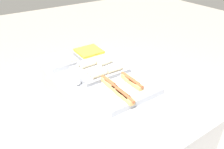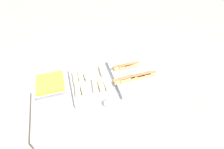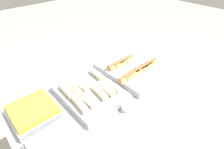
# 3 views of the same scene
# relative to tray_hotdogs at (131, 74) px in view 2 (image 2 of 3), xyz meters

# --- Properties ---
(ground_plane) EXTENTS (12.00, 12.00, 0.00)m
(ground_plane) POSITION_rel_tray_hotdogs_xyz_m (-0.14, 0.00, -0.89)
(ground_plane) COLOR #ADA393
(counter) EXTENTS (1.52, 0.81, 0.86)m
(counter) POSITION_rel_tray_hotdogs_xyz_m (-0.14, 0.00, -0.46)
(counter) COLOR #A8AAB2
(counter) RESTS_ON ground_plane
(tray_hotdogs) EXTENTS (0.41, 0.49, 0.10)m
(tray_hotdogs) POSITION_rel_tray_hotdogs_xyz_m (0.00, 0.00, 0.00)
(tray_hotdogs) COLOR #A8AAB2
(tray_hotdogs) RESTS_ON counter
(tray_wraps) EXTENTS (0.34, 0.44, 0.09)m
(tray_wraps) POSITION_rel_tray_hotdogs_xyz_m (-0.39, 0.00, 0.00)
(tray_wraps) COLOR #A8AAB2
(tray_wraps) RESTS_ON counter
(tray_side_front) EXTENTS (0.25, 0.26, 0.07)m
(tray_side_front) POSITION_rel_tray_hotdogs_xyz_m (-0.73, -0.22, 0.00)
(tray_side_front) COLOR #A8AAB2
(tray_side_front) RESTS_ON counter
(tray_side_back) EXTENTS (0.25, 0.26, 0.07)m
(tray_side_back) POSITION_rel_tray_hotdogs_xyz_m (-0.73, 0.08, 0.00)
(tray_side_back) COLOR #A8AAB2
(tray_side_back) RESTS_ON counter
(serving_spoon_near) EXTENTS (0.22, 0.05, 0.05)m
(serving_spoon_near) POSITION_rel_tray_hotdogs_xyz_m (-0.33, -0.25, -0.01)
(serving_spoon_near) COLOR #B2B5BA
(serving_spoon_near) RESTS_ON counter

